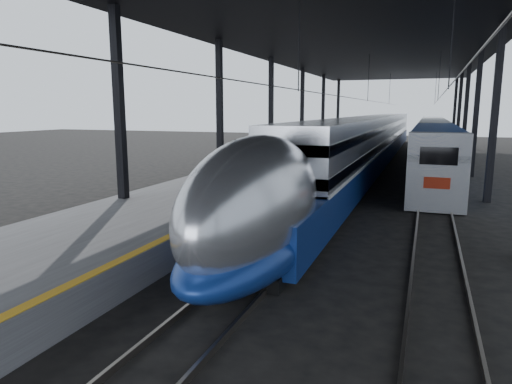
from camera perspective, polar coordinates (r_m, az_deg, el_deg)
The scene contains 7 objects.
ground at distance 13.85m, azimuth -8.86°, elevation -10.13°, with size 160.00×160.00×0.00m, color black.
platform at distance 33.10m, azimuth 2.84°, elevation 2.77°, with size 6.00×80.00×1.00m, color #4C4C4F.
yellow_strip at distance 32.31m, azimuth 7.59°, elevation 3.41°, with size 0.30×80.00×0.01m, color #C88C12.
rails at distance 31.69m, azimuth 16.75°, elevation 1.25°, with size 6.52×80.00×0.16m.
canopy at distance 31.90m, azimuth 12.74°, elevation 17.78°, with size 18.00×75.00×9.47m.
tgv_train at distance 39.84m, azimuth 14.13°, elevation 5.89°, with size 2.96×65.20×4.25m.
second_train at distance 49.64m, azimuth 21.25°, elevation 6.21°, with size 2.73×56.05×3.76m.
Camera 1 is at (6.47, -11.27, 4.79)m, focal length 32.00 mm.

